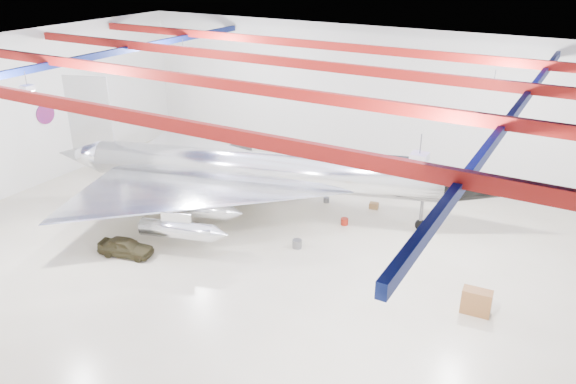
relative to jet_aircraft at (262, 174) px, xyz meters
The scene contains 15 objects.
floor 6.10m from the jet_aircraft, 56.12° to the right, with size 40.00×40.00×0.00m, color #BDB196.
wall_back 11.26m from the jet_aircraft, 73.96° to the left, with size 40.00×40.00×0.00m, color silver.
wall_left 17.77m from the jet_aircraft, 165.17° to the right, with size 30.00×30.00×0.00m, color silver.
ceiling 9.83m from the jet_aircraft, 56.12° to the right, with size 40.00×40.00×0.00m, color #0A0F38.
ceiling_structure 9.27m from the jet_aircraft, 56.12° to the right, with size 39.50×29.50×1.08m.
wall_roundel 17.24m from the jet_aircraft, behind, with size 1.50×1.50×0.10m, color #B21414.
jet_aircraft is the anchor object (origin of this frame).
jeep 9.53m from the jet_aircraft, 114.49° to the right, with size 1.27×3.16×1.08m, color #38321C.
desk 15.37m from the jet_aircraft, 15.75° to the right, with size 1.38×0.69×1.26m, color brown.
toolbox_red 4.08m from the jet_aircraft, 91.26° to the left, with size 0.40×0.32×0.28m, color #9D1C0F.
engine_drum 5.63m from the jet_aircraft, 34.10° to the right, with size 0.55×0.55×0.50m, color #59595B.
parts_bin 7.91m from the jet_aircraft, 36.02° to the left, with size 0.58×0.46×0.41m, color olive.
crate_small 5.93m from the jet_aircraft, 163.33° to the left, with size 0.41×0.33×0.29m, color #59595B.
tool_chest 6.05m from the jet_aircraft, 13.25° to the left, with size 0.47×0.47×0.43m, color #9D1C0F.
spares_box 5.36m from the jet_aircraft, 52.68° to the left, with size 0.40×0.40×0.36m, color #59595B.
Camera 1 is at (14.95, -23.46, 16.16)m, focal length 35.00 mm.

